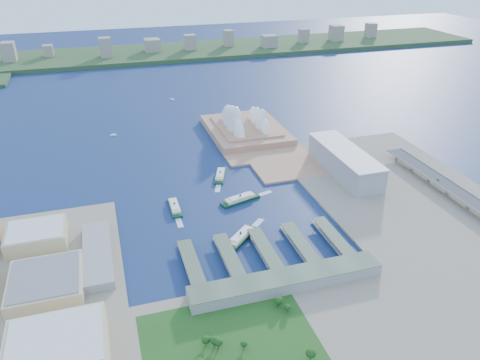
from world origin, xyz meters
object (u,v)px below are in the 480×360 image
object	(u,v)px
toaster_building	(345,162)
car_c	(438,180)
opera_house	(246,117)
ferry_b	(220,174)
ferry_a	(174,206)
ferry_d	(240,198)
ferry_c	(241,236)

from	to	relation	value
toaster_building	car_c	world-z (taller)	toaster_building
opera_house	ferry_b	bearing A→B (deg)	-120.01
car_c	toaster_building	bearing A→B (deg)	140.51
ferry_a	ferry_d	world-z (taller)	ferry_d
opera_house	toaster_building	world-z (taller)	opera_house
opera_house	ferry_c	size ratio (longest dim) A/B	3.12
car_c	ferry_d	bearing A→B (deg)	169.59
ferry_c	ferry_d	distance (m)	90.71
ferry_d	car_c	size ratio (longest dim) A/B	12.34
car_c	ferry_c	bearing A→B (deg)	-173.05
ferry_a	ferry_c	xyz separation A→B (m)	(61.52, -93.26, 0.70)
ferry_a	ferry_b	distance (m)	108.44
ferry_d	ferry_a	bearing A→B (deg)	69.46
toaster_building	ferry_a	size ratio (longest dim) A/B	3.08
ferry_c	ferry_d	xyz separation A→B (m)	(26.37, 86.79, -0.14)
ferry_c	ferry_a	bearing A→B (deg)	-9.27
opera_house	ferry_d	distance (m)	248.62
toaster_building	car_c	bearing A→B (deg)	-39.49
opera_house	car_c	size ratio (longest dim) A/B	39.54
opera_house	ferry_b	xyz separation A→B (m)	(-89.28, -154.57, -27.16)
toaster_building	ferry_d	world-z (taller)	toaster_building
opera_house	ferry_a	bearing A→B (deg)	-126.95
toaster_building	ferry_b	size ratio (longest dim) A/B	3.03
toaster_building	ferry_b	distance (m)	185.61
ferry_a	ferry_c	size ratio (longest dim) A/B	0.87
toaster_building	car_c	distance (m)	130.98
ferry_a	ferry_c	bearing A→B (deg)	-55.97
opera_house	ferry_b	world-z (taller)	opera_house
ferry_c	ferry_b	bearing A→B (deg)	-49.44
toaster_building	ferry_b	bearing A→B (deg)	165.78
toaster_building	ferry_d	distance (m)	176.28
opera_house	ferry_a	world-z (taller)	opera_house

